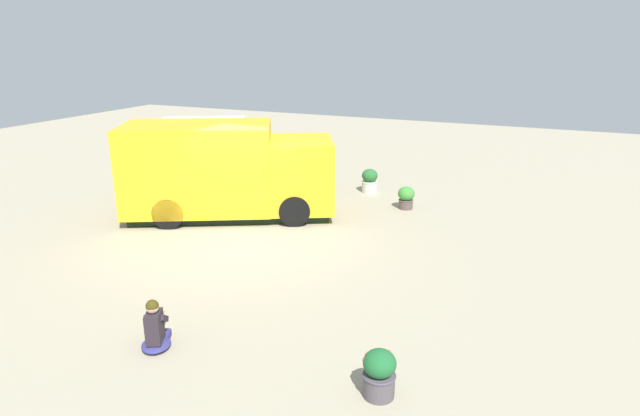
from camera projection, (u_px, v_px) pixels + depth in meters
The scene contains 6 objects.
ground_plane at pixel (244, 235), 13.00m from camera, with size 40.00×40.00×0.00m, color tan.
food_truck at pixel (226, 172), 14.08m from camera, with size 4.31×5.73×2.46m.
person_customer at pixel (155, 330), 8.20m from camera, with size 0.80×0.63×0.82m.
planter_flowering_near at pixel (406, 197), 14.89m from camera, with size 0.46×0.46×0.63m.
planter_flowering_far at pixel (379, 373), 7.07m from camera, with size 0.45×0.45×0.69m.
planter_flowering_side at pixel (370, 181), 16.46m from camera, with size 0.50×0.50×0.73m.
Camera 1 is at (10.41, 6.60, 4.58)m, focal length 30.09 mm.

